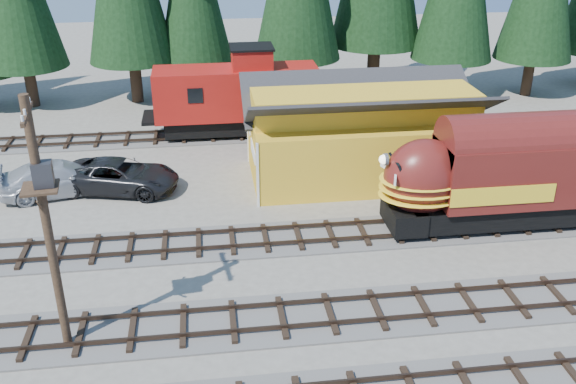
{
  "coord_description": "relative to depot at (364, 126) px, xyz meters",
  "views": [
    {
      "loc": [
        -8.36,
        -21.22,
        14.34
      ],
      "look_at": [
        -4.97,
        4.0,
        2.37
      ],
      "focal_mm": 40.0,
      "sensor_mm": 36.0,
      "label": 1
    }
  ],
  "objects": [
    {
      "name": "caboose",
      "position": [
        -6.31,
        7.5,
        -0.33
      ],
      "size": [
        10.21,
        2.96,
        5.31
      ],
      "color": "black",
      "rests_on": "ground"
    },
    {
      "name": "utility_pole",
      "position": [
        -13.55,
        -12.83,
        2.18
      ],
      "size": [
        1.22,
        2.2,
        9.0
      ],
      "rotation": [
        0.0,
        0.0,
        0.11
      ],
      "color": "black",
      "rests_on": "ground"
    },
    {
      "name": "locomotive",
      "position": [
        6.56,
        -6.5,
        -0.51
      ],
      "size": [
        15.34,
        3.05,
        4.17
      ],
      "color": "black",
      "rests_on": "ground"
    },
    {
      "name": "ground",
      "position": [
        0.0,
        -10.5,
        -2.96
      ],
      "size": [
        120.0,
        120.0,
        0.0
      ],
      "primitive_type": "plane",
      "color": "#6B665B",
      "rests_on": "ground"
    },
    {
      "name": "depot",
      "position": [
        0.0,
        0.0,
        0.0
      ],
      "size": [
        12.8,
        7.0,
        5.3
      ],
      "color": "gold",
      "rests_on": "ground"
    },
    {
      "name": "pickup_truck_a",
      "position": [
        -13.0,
        -0.15,
        -2.11
      ],
      "size": [
        6.63,
        4.24,
        1.7
      ],
      "primitive_type": "imported",
      "rotation": [
        0.0,
        0.0,
        1.32
      ],
      "color": "black",
      "rests_on": "ground"
    },
    {
      "name": "track_spur",
      "position": [
        -10.0,
        7.5,
        -2.9
      ],
      "size": [
        32.0,
        3.2,
        0.33
      ],
      "color": "#4C4947",
      "rests_on": "ground"
    },
    {
      "name": "pickup_truck_b",
      "position": [
        -16.07,
        -0.08,
        -2.09
      ],
      "size": [
        6.45,
        3.79,
        1.75
      ],
      "primitive_type": "imported",
      "rotation": [
        0.0,
        0.0,
        1.81
      ],
      "color": "#AFB2B8",
      "rests_on": "ground"
    }
  ]
}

